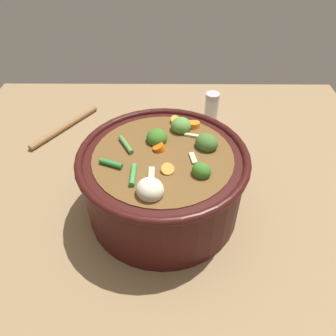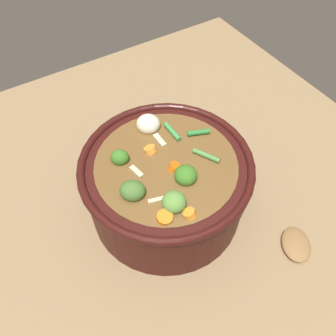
{
  "view_description": "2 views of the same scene",
  "coord_description": "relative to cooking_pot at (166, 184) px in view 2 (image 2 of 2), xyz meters",
  "views": [
    {
      "loc": [
        0.01,
        -0.45,
        0.51
      ],
      "look_at": [
        0.01,
        -0.01,
        0.12
      ],
      "focal_mm": 34.33,
      "sensor_mm": 36.0,
      "label": 1
    },
    {
      "loc": [
        0.2,
        0.34,
        0.63
      ],
      "look_at": [
        -0.01,
        -0.01,
        0.12
      ],
      "focal_mm": 37.69,
      "sensor_mm": 36.0,
      "label": 2
    }
  ],
  "objects": [
    {
      "name": "wooden_spoon",
      "position": [
        -0.21,
        0.24,
        -0.07
      ],
      "size": [
        0.23,
        0.22,
        0.02
      ],
      "color": "olive",
      "rests_on": "ground_plane"
    },
    {
      "name": "ground_plane",
      "position": [
        -0.0,
        -0.0,
        -0.08
      ],
      "size": [
        1.1,
        1.1,
        0.0
      ],
      "primitive_type": "plane",
      "color": "#8C704C"
    },
    {
      "name": "cooking_pot",
      "position": [
        0.0,
        0.0,
        0.0
      ],
      "size": [
        0.32,
        0.32,
        0.17
      ],
      "color": "#38110F",
      "rests_on": "ground_plane"
    }
  ]
}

